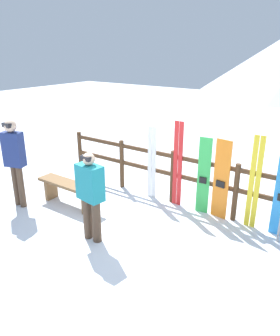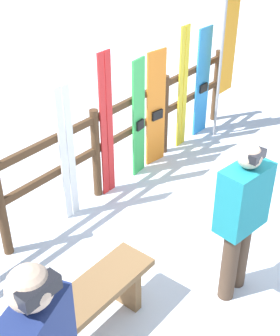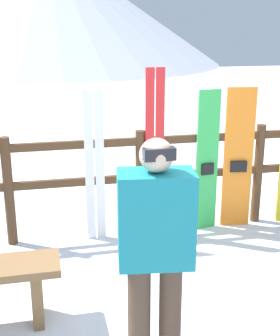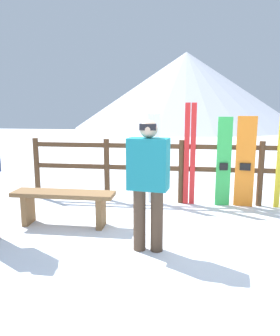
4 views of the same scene
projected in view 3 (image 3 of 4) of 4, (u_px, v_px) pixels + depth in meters
ground_plane at (193, 333)px, 3.41m from camera, size 40.00×40.00×0.00m
mountain_backdrop at (50, 6)px, 24.69m from camera, size 18.00×18.00×6.00m
fence at (140, 173)px, 4.87m from camera, size 5.45×0.10×1.12m
person_teal at (156, 244)px, 2.85m from camera, size 0.49×0.31×1.54m
ski_pair_white at (95, 167)px, 4.69m from camera, size 0.20×0.02×1.56m
ski_pair_red at (155, 154)px, 4.79m from camera, size 0.19×0.02×1.75m
snowboard_green at (207, 162)px, 4.94m from camera, size 0.25×0.07×1.52m
snowboard_orange at (238, 159)px, 5.01m from camera, size 0.32×0.09×1.53m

